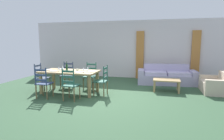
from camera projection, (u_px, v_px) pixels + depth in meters
ground_plane at (109, 96)px, 6.03m from camera, size 9.60×9.60×0.02m
wall_far at (128, 49)px, 8.99m from camera, size 9.60×0.16×2.70m
curtain_panel_left at (140, 55)px, 8.74m from camera, size 0.35×0.08×2.20m
curtain_panel_right at (195, 56)px, 8.14m from camera, size 0.35×0.08×2.20m
dining_table at (70, 73)px, 6.28m from camera, size 1.90×0.96×0.75m
dining_chair_near_left at (43, 83)px, 5.70m from camera, size 0.43×0.41×0.96m
dining_chair_near_right at (70, 85)px, 5.46m from camera, size 0.44×0.42×0.96m
dining_chair_far_left at (67, 75)px, 7.13m from camera, size 0.43×0.41×0.96m
dining_chair_far_right at (90, 75)px, 6.95m from camera, size 0.44×0.42×0.96m
dining_chair_head_west at (41, 77)px, 6.61m from camera, size 0.41×0.43×0.96m
dining_chair_head_east at (102, 80)px, 6.04m from camera, size 0.41×0.43×0.96m
dinner_plate_near_left at (53, 71)px, 6.14m from camera, size 0.24×0.24×0.02m
fork_near_left at (49, 71)px, 6.18m from camera, size 0.02×0.17×0.01m
dinner_plate_near_right at (79, 72)px, 5.92m from camera, size 0.24×0.24×0.02m
fork_near_right at (74, 72)px, 5.96m from camera, size 0.02×0.17×0.01m
dinner_plate_far_left at (61, 69)px, 6.62m from camera, size 0.24×0.24×0.02m
fork_far_left at (57, 69)px, 6.66m from camera, size 0.02×0.17×0.01m
dinner_plate_far_right at (85, 70)px, 6.40m from camera, size 0.24×0.24×0.02m
fork_far_right at (81, 70)px, 6.43m from camera, size 0.02×0.17×0.01m
dinner_plate_head_west at (49, 70)px, 6.47m from camera, size 0.24×0.24×0.02m
fork_head_west at (45, 70)px, 6.50m from camera, size 0.02×0.17×0.01m
dinner_plate_head_east at (91, 71)px, 6.07m from camera, size 0.24×0.24×0.02m
fork_head_east at (87, 71)px, 6.11m from camera, size 0.03×0.17×0.01m
wine_bottle at (67, 67)px, 6.24m from camera, size 0.07×0.07×0.32m
wine_glass_near_left at (59, 68)px, 6.18m from camera, size 0.06×0.06×0.16m
wine_glass_near_right at (84, 69)px, 5.98m from camera, size 0.06×0.06×0.16m
wine_glass_far_left at (63, 67)px, 6.47m from camera, size 0.06×0.06×0.16m
wine_glass_far_right at (88, 68)px, 6.24m from camera, size 0.06×0.06×0.16m
coffee_cup_primary at (77, 70)px, 6.11m from camera, size 0.07×0.07×0.09m
couch at (166, 77)px, 7.68m from camera, size 2.35×1.02×0.80m
coffee_table at (166, 81)px, 6.52m from camera, size 0.90×0.56×0.42m
armchair_upholstered at (217, 85)px, 6.36m from camera, size 0.80×1.16×0.72m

